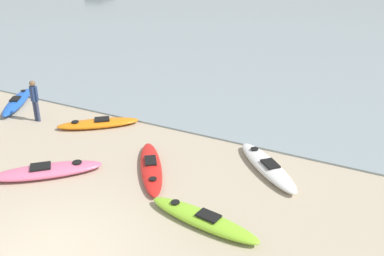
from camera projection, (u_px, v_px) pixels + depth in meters
The scene contains 7 objects.
kayak_on_sand_1 at pixel (267, 166), 12.94m from camera, with size 2.71×2.61×0.35m.
kayak_on_sand_3 at pixel (151, 167), 12.94m from camera, with size 2.32×2.89×0.29m.
kayak_on_sand_4 at pixel (17, 102), 17.60m from camera, with size 1.93×2.86×0.38m.
kayak_on_sand_5 at pixel (203, 219), 10.62m from camera, with size 3.08×1.06×0.34m.
kayak_on_sand_6 at pixel (98, 123), 15.80m from camera, with size 2.62×2.37×0.30m.
kayak_on_sand_8 at pixel (47, 171), 12.71m from camera, with size 2.79×2.67×0.34m.
person_near_waterline at pixel (35, 98), 15.96m from camera, with size 0.31×0.23×1.53m.
Camera 1 is at (6.31, -5.25, 6.51)m, focal length 42.00 mm.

